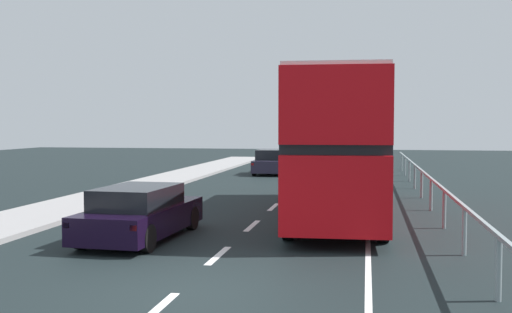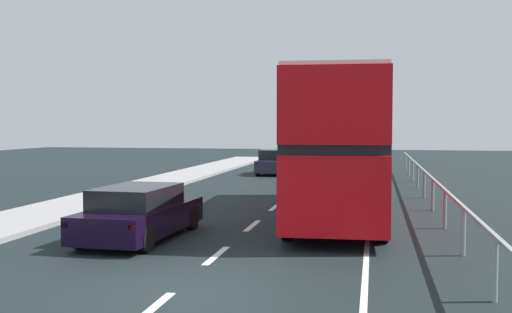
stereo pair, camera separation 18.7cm
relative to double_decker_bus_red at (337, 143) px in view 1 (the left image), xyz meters
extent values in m
cube|color=black|center=(-2.26, -9.01, -2.35)|extent=(74.87, 120.00, 0.10)
cube|color=silver|center=(-2.26, -10.21, -2.29)|extent=(0.16, 1.88, 0.01)
cube|color=silver|center=(-2.26, -6.26, -2.29)|extent=(0.16, 1.88, 0.01)
cube|color=silver|center=(-2.26, -2.30, -2.29)|extent=(0.16, 1.88, 0.01)
cube|color=silver|center=(-2.26, 1.65, -2.29)|extent=(0.16, 1.88, 0.01)
cube|color=silver|center=(-2.26, 5.60, -2.29)|extent=(0.16, 1.88, 0.01)
cube|color=silver|center=(-2.26, 9.56, -2.29)|extent=(0.16, 1.88, 0.01)
cube|color=silver|center=(-2.26, 13.51, -2.29)|extent=(0.16, 1.88, 0.01)
cube|color=silver|center=(-2.26, 17.46, -2.29)|extent=(0.16, 1.88, 0.01)
cube|color=silver|center=(-2.26, 21.42, -2.29)|extent=(0.16, 1.88, 0.01)
cube|color=silver|center=(0.98, -0.01, -2.29)|extent=(0.12, 46.00, 0.01)
cube|color=gray|center=(3.05, -0.01, -1.23)|extent=(0.08, 42.00, 0.08)
cylinder|color=gray|center=(3.05, -8.76, -1.77)|extent=(0.10, 0.10, 1.06)
cylinder|color=gray|center=(3.05, -5.26, -1.77)|extent=(0.10, 0.10, 1.06)
cylinder|color=gray|center=(3.05, -1.76, -1.77)|extent=(0.10, 0.10, 1.06)
cylinder|color=gray|center=(3.05, 1.74, -1.77)|extent=(0.10, 0.10, 1.06)
cylinder|color=gray|center=(3.05, 5.24, -1.77)|extent=(0.10, 0.10, 1.06)
cylinder|color=gray|center=(3.05, 8.74, -1.77)|extent=(0.10, 0.10, 1.06)
cylinder|color=gray|center=(3.05, 12.24, -1.77)|extent=(0.10, 0.10, 1.06)
cylinder|color=gray|center=(3.05, 15.74, -1.77)|extent=(0.10, 0.10, 1.06)
cylinder|color=gray|center=(3.05, 19.24, -1.77)|extent=(0.10, 0.10, 1.06)
cube|color=red|center=(0.00, -0.01, -1.03)|extent=(2.99, 11.48, 1.84)
cube|color=black|center=(0.00, -0.01, 0.01)|extent=(2.99, 11.03, 0.24)
cube|color=red|center=(0.00, -0.01, 1.01)|extent=(2.99, 11.48, 1.76)
cube|color=silver|center=(0.00, -0.01, 1.94)|extent=(2.93, 11.25, 0.10)
cube|color=black|center=(-0.24, 5.66, -0.94)|extent=(2.26, 0.14, 1.29)
cube|color=yellow|center=(-0.24, 5.66, 1.45)|extent=(1.51, 0.10, 0.28)
cylinder|color=black|center=(-1.34, 4.23, -1.80)|extent=(0.32, 1.01, 1.00)
cylinder|color=black|center=(0.97, 4.33, -1.80)|extent=(0.32, 1.01, 1.00)
cylinder|color=black|center=(-0.98, -4.15, -1.80)|extent=(0.32, 1.01, 1.00)
cylinder|color=black|center=(1.33, -4.05, -1.80)|extent=(0.32, 1.01, 1.00)
cube|color=black|center=(-4.64, -4.70, -1.79)|extent=(1.98, 4.52, 0.65)
cube|color=black|center=(-4.65, -4.92, -1.21)|extent=(1.67, 2.51, 0.51)
cube|color=red|center=(-5.53, -6.85, -1.63)|extent=(0.16, 0.07, 0.12)
cube|color=red|center=(-3.95, -6.92, -1.63)|extent=(0.16, 0.07, 0.12)
cylinder|color=black|center=(-5.39, -3.14, -1.98)|extent=(0.23, 0.65, 0.64)
cylinder|color=black|center=(-3.77, -3.21, -1.98)|extent=(0.23, 0.65, 0.64)
cylinder|color=black|center=(-5.52, -6.18, -1.98)|extent=(0.23, 0.65, 0.64)
cylinder|color=black|center=(-3.90, -6.26, -1.98)|extent=(0.23, 0.65, 0.64)
cube|color=#252133|center=(-4.47, 15.61, -1.78)|extent=(1.89, 4.36, 0.68)
cube|color=black|center=(-4.46, 15.39, -1.15)|extent=(1.64, 2.41, 0.58)
cube|color=red|center=(-5.25, 13.46, -1.61)|extent=(0.16, 0.06, 0.12)
cube|color=red|center=(-3.62, 13.49, -1.61)|extent=(0.16, 0.06, 0.12)
cylinder|color=black|center=(-5.32, 17.06, -1.98)|extent=(0.21, 0.64, 0.64)
cylinder|color=black|center=(-3.66, 17.09, -1.98)|extent=(0.21, 0.64, 0.64)
cylinder|color=black|center=(-5.28, 14.13, -1.98)|extent=(0.21, 0.64, 0.64)
cylinder|color=black|center=(-3.61, 14.16, -1.98)|extent=(0.21, 0.64, 0.64)
camera|label=1|loc=(0.93, -18.96, 0.58)|focal=42.26mm
camera|label=2|loc=(1.11, -18.93, 0.58)|focal=42.26mm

